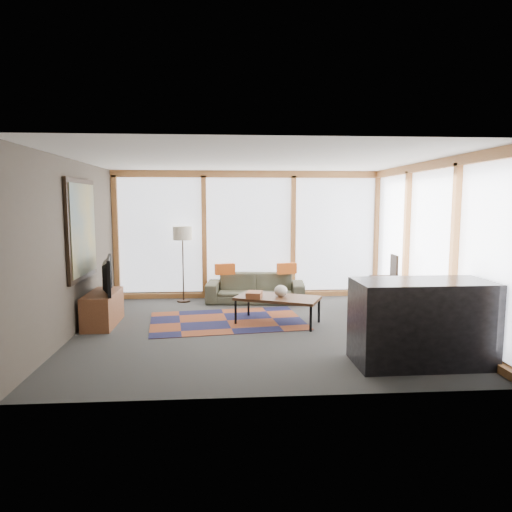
{
  "coord_description": "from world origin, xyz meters",
  "views": [
    {
      "loc": [
        -0.52,
        -6.91,
        1.97
      ],
      "look_at": [
        0.0,
        0.4,
        1.1
      ],
      "focal_mm": 32.0,
      "sensor_mm": 36.0,
      "label": 1
    }
  ],
  "objects": [
    {
      "name": "ground",
      "position": [
        0.0,
        0.0,
        0.0
      ],
      "size": [
        5.5,
        5.5,
        0.0
      ],
      "primitive_type": "plane",
      "color": "#2F2F2D",
      "rests_on": "ground"
    },
    {
      "name": "room_envelope",
      "position": [
        0.49,
        0.56,
        1.54
      ],
      "size": [
        5.52,
        5.02,
        2.62
      ],
      "color": "#473D33",
      "rests_on": "ground"
    },
    {
      "name": "rug",
      "position": [
        -0.48,
        0.51,
        0.01
      ],
      "size": [
        2.68,
        1.9,
        0.01
      ],
      "primitive_type": "cube",
      "rotation": [
        0.0,
        0.0,
        0.12
      ],
      "color": "brown",
      "rests_on": "ground"
    },
    {
      "name": "sofa",
      "position": [
        0.1,
        1.95,
        0.28
      ],
      "size": [
        1.98,
        0.94,
        0.56
      ],
      "primitive_type": "imported",
      "rotation": [
        0.0,
        0.0,
        -0.1
      ],
      "color": "#373729",
      "rests_on": "ground"
    },
    {
      "name": "pillow_left",
      "position": [
        -0.5,
        1.92,
        0.67
      ],
      "size": [
        0.41,
        0.21,
        0.22
      ],
      "primitive_type": "cube",
      "rotation": [
        0.0,
        0.0,
        0.24
      ],
      "color": "#BA4F17",
      "rests_on": "sofa"
    },
    {
      "name": "pillow_right",
      "position": [
        0.72,
        1.93,
        0.67
      ],
      "size": [
        0.4,
        0.2,
        0.21
      ],
      "primitive_type": "cube",
      "rotation": [
        0.0,
        0.0,
        0.22
      ],
      "color": "#BA4F17",
      "rests_on": "sofa"
    },
    {
      "name": "floor_lamp",
      "position": [
        -1.33,
        2.07,
        0.75
      ],
      "size": [
        0.38,
        0.38,
        1.5
      ],
      "primitive_type": null,
      "color": "#322217",
      "rests_on": "ground"
    },
    {
      "name": "coffee_table",
      "position": [
        0.35,
        0.31,
        0.22
      ],
      "size": [
        1.47,
        1.14,
        0.44
      ],
      "primitive_type": null,
      "rotation": [
        0.0,
        0.0,
        -0.42
      ],
      "color": "black",
      "rests_on": "ground"
    },
    {
      "name": "book_stack",
      "position": [
        -0.04,
        0.27,
        0.49
      ],
      "size": [
        0.29,
        0.34,
        0.1
      ],
      "primitive_type": "cube",
      "rotation": [
        0.0,
        0.0,
        -0.23
      ],
      "color": "brown",
      "rests_on": "coffee_table"
    },
    {
      "name": "vase",
      "position": [
        0.4,
        0.33,
        0.53
      ],
      "size": [
        0.25,
        0.25,
        0.19
      ],
      "primitive_type": "ellipsoid",
      "rotation": [
        0.0,
        0.0,
        0.16
      ],
      "color": "beige",
      "rests_on": "coffee_table"
    },
    {
      "name": "bookshelf",
      "position": [
        2.43,
        0.19,
        0.3
      ],
      "size": [
        0.44,
        2.4,
        0.6
      ],
      "primitive_type": null,
      "color": "black",
      "rests_on": "ground"
    },
    {
      "name": "bowl_a",
      "position": [
        2.4,
        -0.39,
        0.66
      ],
      "size": [
        0.22,
        0.22,
        0.11
      ],
      "primitive_type": "ellipsoid",
      "rotation": [
        0.0,
        0.0,
        0.03
      ],
      "color": "black",
      "rests_on": "bookshelf"
    },
    {
      "name": "bowl_b",
      "position": [
        2.41,
        -0.02,
        0.64
      ],
      "size": [
        0.18,
        0.18,
        0.08
      ],
      "primitive_type": "ellipsoid",
      "rotation": [
        0.0,
        0.0,
        -0.09
      ],
      "color": "black",
      "rests_on": "bookshelf"
    },
    {
      "name": "shelf_picture",
      "position": [
        2.51,
        0.94,
        0.82
      ],
      "size": [
        0.06,
        0.33,
        0.43
      ],
      "primitive_type": "cube",
      "rotation": [
        0.0,
        0.0,
        -0.05
      ],
      "color": "black",
      "rests_on": "bookshelf"
    },
    {
      "name": "tv_console",
      "position": [
        -2.47,
        0.42,
        0.27
      ],
      "size": [
        0.44,
        1.06,
        0.53
      ],
      "primitive_type": "cube",
      "color": "brown",
      "rests_on": "ground"
    },
    {
      "name": "television",
      "position": [
        -2.44,
        0.39,
        0.82
      ],
      "size": [
        0.34,
        1.0,
        0.57
      ],
      "primitive_type": "imported",
      "rotation": [
        0.0,
        0.0,
        1.79
      ],
      "color": "black",
      "rests_on": "tv_console"
    },
    {
      "name": "bar_counter",
      "position": [
        1.87,
        -1.67,
        0.52
      ],
      "size": [
        1.64,
        0.78,
        1.03
      ],
      "primitive_type": "cube",
      "rotation": [
        0.0,
        0.0,
        0.01
      ],
      "color": "black",
      "rests_on": "ground"
    }
  ]
}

